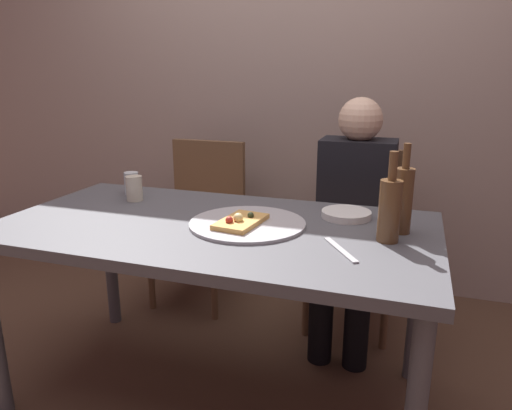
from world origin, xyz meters
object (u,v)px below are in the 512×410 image
at_px(pizza_slice_last, 240,221).
at_px(chair_left, 201,211).
at_px(beer_bottle, 390,209).
at_px(table_knife, 340,250).
at_px(plate_stack, 346,214).
at_px(dining_table, 215,243).
at_px(chair_right, 355,226).
at_px(wine_bottle, 403,199).
at_px(tumbler_far, 134,188).
at_px(pizza_tray, 247,223).
at_px(guest_in_sweater, 353,210).
at_px(tumbler_near, 132,183).

height_order(pizza_slice_last, chair_left, chair_left).
height_order(beer_bottle, table_knife, beer_bottle).
bearing_deg(plate_stack, table_knife, -84.72).
bearing_deg(dining_table, chair_right, 62.40).
distance_m(dining_table, wine_bottle, 0.70).
height_order(beer_bottle, tumbler_far, beer_bottle).
xyz_separation_m(chair_left, chair_right, (0.88, 0.00, 0.00)).
relative_size(pizza_tray, table_knife, 1.96).
relative_size(tumbler_far, guest_in_sweater, 0.09).
distance_m(chair_left, guest_in_sweater, 0.90).
height_order(pizza_tray, table_knife, pizza_tray).
distance_m(wine_bottle, table_knife, 0.32).
distance_m(table_knife, guest_in_sweater, 0.81).
bearing_deg(beer_bottle, pizza_tray, 178.71).
bearing_deg(dining_table, table_knife, -14.37).
bearing_deg(table_knife, tumbler_near, 34.88).
relative_size(table_knife, guest_in_sweater, 0.19).
bearing_deg(tumbler_far, guest_in_sweater, 28.50).
distance_m(tumbler_far, chair_left, 0.69).
height_order(table_knife, chair_left, chair_left).
xyz_separation_m(wine_bottle, table_knife, (-0.17, -0.24, -0.12)).
bearing_deg(dining_table, guest_in_sweater, 57.38).
relative_size(pizza_tray, beer_bottle, 1.42).
bearing_deg(tumbler_near, pizza_tray, -21.59).
height_order(pizza_slice_last, guest_in_sweater, guest_in_sweater).
height_order(tumbler_near, guest_in_sweater, guest_in_sweater).
bearing_deg(guest_in_sweater, tumbler_far, 28.50).
distance_m(beer_bottle, tumbler_near, 1.19).
bearing_deg(chair_right, chair_left, 0.00).
relative_size(pizza_slice_last, chair_right, 0.26).
bearing_deg(pizza_tray, chair_left, 125.32).
bearing_deg(table_knife, chair_left, 11.15).
bearing_deg(wine_bottle, dining_table, -169.87).
bearing_deg(chair_right, guest_in_sweater, 90.00).
xyz_separation_m(dining_table, beer_bottle, (0.63, 0.01, 0.19)).
bearing_deg(wine_bottle, chair_left, 147.43).
distance_m(dining_table, beer_bottle, 0.65).
height_order(dining_table, plate_stack, plate_stack).
xyz_separation_m(table_knife, chair_left, (-0.93, 0.95, -0.23)).
relative_size(tumbler_near, chair_left, 0.11).
height_order(tumbler_near, chair_right, chair_right).
xyz_separation_m(tumbler_far, chair_right, (0.89, 0.64, -0.28)).
relative_size(wine_bottle, chair_left, 0.35).
xyz_separation_m(dining_table, wine_bottle, (0.66, 0.12, 0.20)).
xyz_separation_m(beer_bottle, guest_in_sweater, (-0.19, 0.66, -0.21)).
bearing_deg(tumbler_far, tumbler_near, 128.24).
bearing_deg(beer_bottle, dining_table, -178.91).
bearing_deg(tumbler_near, guest_in_sweater, 22.03).
height_order(dining_table, chair_right, chair_right).
distance_m(pizza_tray, table_knife, 0.40).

